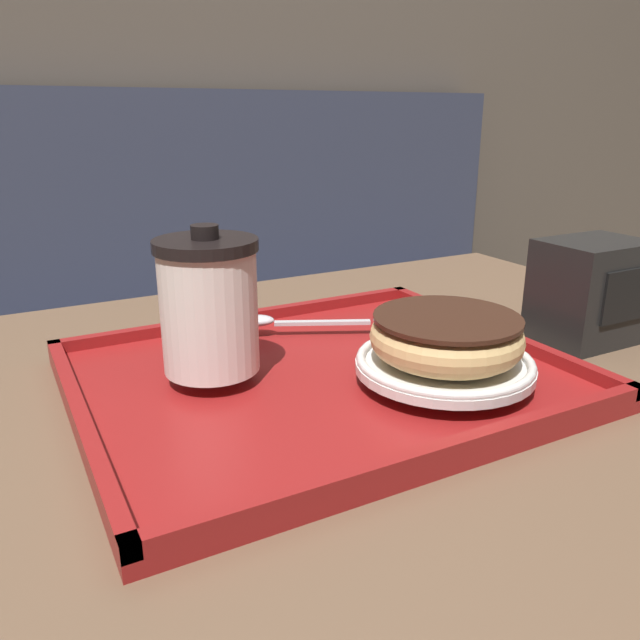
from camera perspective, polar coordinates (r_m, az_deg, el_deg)
name	(u,v)px	position (r m, az deg, el deg)	size (l,w,h in m)	color
booth_bench	(240,381)	(1.57, -7.35, -5.51)	(1.64, 0.44, 1.00)	#33384C
cafe_table	(338,512)	(0.68, 1.66, -17.15)	(0.99, 0.72, 0.71)	brown
serving_tray	(320,378)	(0.58, 0.00, -5.33)	(0.43, 0.35, 0.02)	maroon
coffee_cup_front	(209,305)	(0.55, -10.12, 1.39)	(0.09, 0.09, 0.13)	white
plate_with_chocolate_donut	(444,363)	(0.56, 11.30, -3.90)	(0.16, 0.16, 0.01)	white
donut_chocolate_glazed	(446,336)	(0.55, 11.46, -1.43)	(0.13, 0.13, 0.04)	#DBB270
spoon	(276,321)	(0.67, -4.06, -0.09)	(0.13, 0.07, 0.01)	silver
napkin_dispenser	(591,291)	(0.74, 23.50, 2.44)	(0.11, 0.09, 0.11)	black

